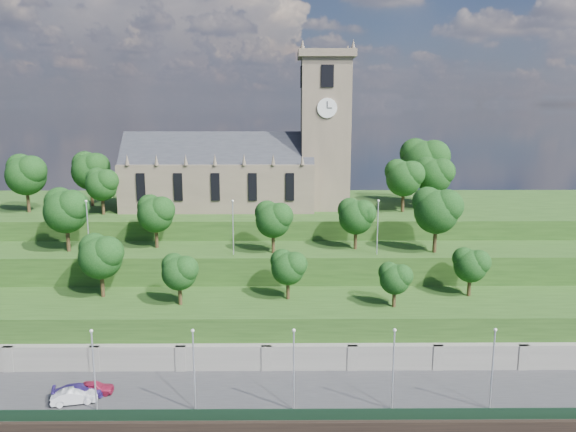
{
  "coord_description": "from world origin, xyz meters",
  "views": [
    {
      "loc": [
        7.04,
        -49.65,
        32.5
      ],
      "look_at": [
        7.63,
        30.0,
        16.68
      ],
      "focal_mm": 35.0,
      "sensor_mm": 36.0,
      "label": 1
    }
  ],
  "objects_px": {
    "church": "(247,164)",
    "car_middle": "(74,396)",
    "car_right": "(78,391)",
    "car_left": "(94,388)"
  },
  "relations": [
    {
      "from": "car_left",
      "to": "car_middle",
      "type": "xyz_separation_m",
      "value": [
        -1.41,
        -1.86,
        0.05
      ]
    },
    {
      "from": "church",
      "to": "car_right",
      "type": "height_order",
      "value": "church"
    },
    {
      "from": "church",
      "to": "car_left",
      "type": "relative_size",
      "value": 9.28
    },
    {
      "from": "church",
      "to": "car_right",
      "type": "bearing_deg",
      "value": -110.74
    },
    {
      "from": "church",
      "to": "car_left",
      "type": "distance_m",
      "value": 46.94
    },
    {
      "from": "car_right",
      "to": "car_middle",
      "type": "bearing_deg",
      "value": 159.45
    },
    {
      "from": "church",
      "to": "car_middle",
      "type": "height_order",
      "value": "church"
    },
    {
      "from": "church",
      "to": "car_middle",
      "type": "bearing_deg",
      "value": -110.35
    },
    {
      "from": "church",
      "to": "car_left",
      "type": "height_order",
      "value": "church"
    },
    {
      "from": "church",
      "to": "car_left",
      "type": "xyz_separation_m",
      "value": [
        -14.16,
        -40.13,
        -19.81
      ]
    }
  ]
}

